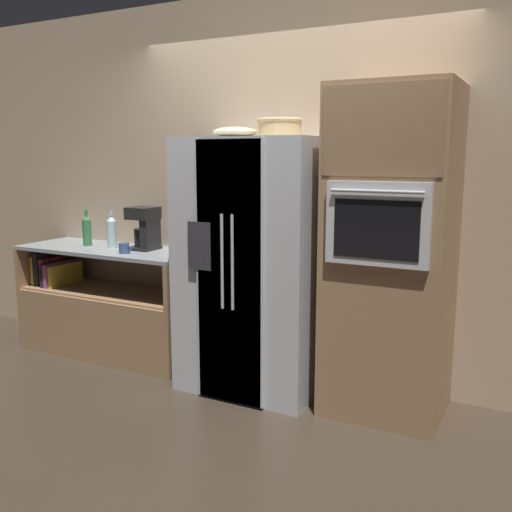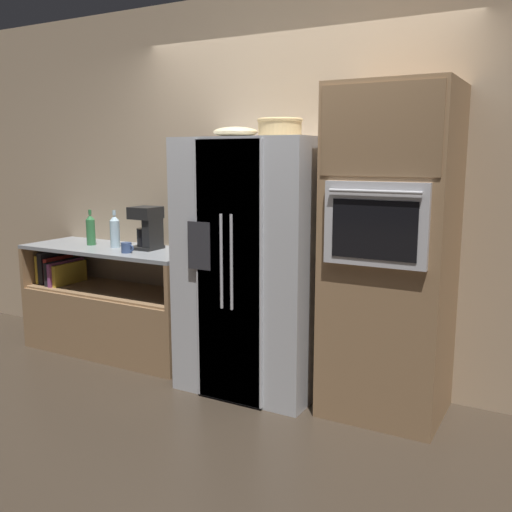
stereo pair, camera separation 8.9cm
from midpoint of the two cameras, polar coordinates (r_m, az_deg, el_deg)
name	(u,v)px [view 2 (the right image)]	position (r m, az deg, el deg)	size (l,w,h in m)	color
ground_plane	(264,391)	(4.13, 1.46, -13.35)	(20.00, 20.00, 0.00)	#382D23
wall_back	(295,188)	(4.21, 4.48, 6.77)	(12.00, 0.06, 2.80)	tan
counter_left	(114,314)	(4.95, -13.51, -5.66)	(1.58, 0.60, 0.89)	#93704C
refrigerator	(255,266)	(3.97, 0.56, -0.99)	(0.97, 0.75, 1.76)	silver
wall_oven	(390,254)	(3.64, 13.93, 0.20)	(0.73, 0.70, 2.06)	#93704C
wicker_basket	(280,127)	(3.82, 3.09, 12.76)	(0.30, 0.30, 0.12)	tan
fruit_bowl	(236,132)	(3.93, -1.40, 12.28)	(0.30, 0.30, 0.07)	beige
bottle_tall	(115,231)	(4.81, -13.42, 2.45)	(0.08, 0.08, 0.31)	silver
bottle_short	(91,230)	(4.98, -15.72, 2.57)	(0.07, 0.07, 0.30)	#33723F
mug	(127,248)	(4.53, -12.26, 0.82)	(0.11, 0.08, 0.08)	#384C7A
coffee_maker	(148,226)	(4.64, -10.20, 2.94)	(0.21, 0.21, 0.34)	black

